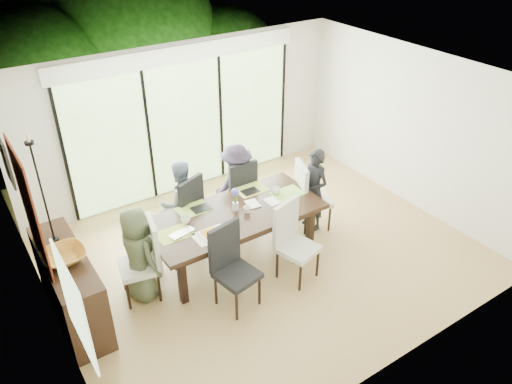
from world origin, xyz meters
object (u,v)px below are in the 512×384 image
chair_far_right (236,189)px  chair_near_left (237,270)px  sideboard (71,286)px  person_far_right (237,184)px  person_right_end (314,190)px  person_left_end (138,254)px  vase (235,206)px  cup_a (186,220)px  bowl (64,256)px  table_top (235,214)px  person_far_left (181,203)px  chair_left_end (138,261)px  chair_right_end (315,195)px  cup_c (276,191)px  chair_near_right (299,243)px  cup_b (247,210)px  chair_far_left (181,208)px  laptop (184,235)px

chair_far_right → chair_near_left: size_ratio=1.00×
sideboard → person_far_right: bearing=13.6°
person_far_right → person_right_end: bearing=137.6°
person_left_end → vase: size_ratio=10.75×
cup_a → sideboard: sideboard is taller
bowl → table_top: bearing=-0.6°
person_far_left → cup_a: (-0.25, -0.68, 0.16)m
chair_left_end → chair_right_end: size_ratio=1.00×
bowl → person_right_end: bearing=-0.4°
cup_a → cup_c: (1.50, -0.05, 0.00)m
person_left_end → bowl: person_left_end is taller
chair_near_right → cup_a: (-1.20, 1.02, 0.27)m
chair_near_left → person_left_end: person_left_end is taller
person_far_left → vase: size_ratio=10.75×
table_top → bowl: bearing=179.4°
chair_right_end → person_far_left: bearing=86.5°
chair_far_right → person_left_end: person_left_end is taller
person_left_end → chair_far_right: bearing=-80.8°
chair_left_end → person_far_left: size_ratio=0.85×
person_left_end → cup_a: 0.81m
cup_b → cup_c: 0.68m
chair_near_right → person_far_left: bearing=104.4°
person_right_end → cup_b: person_right_end is taller
chair_far_right → cup_a: chair_far_right is taller
person_far_right → cup_a: person_far_right is taller
person_far_left → chair_far_right: bearing=-173.7°
vase → bowl: bowl is taller
cup_b → person_far_left: bearing=122.8°
chair_far_left → chair_near_right: 1.96m
table_top → vase: 0.12m
chair_far_left → chair_near_left: (-0.05, -1.72, 0.00)m
cup_c → vase: bearing=-176.2°
chair_near_left → bowl: size_ratio=2.29×
table_top → cup_c: bearing=7.1°
table_top → person_far_right: bearing=56.5°
chair_far_right → chair_far_left: bearing=2.0°
chair_near_right → person_far_left: person_far_left is taller
sideboard → chair_left_end: bearing=-8.3°
chair_left_end → person_right_end: (2.98, 0.00, 0.10)m
chair_far_left → sideboard: chair_far_left is taller
chair_near_left → person_left_end: bearing=127.8°
chair_left_end → laptop: (0.65, -0.10, 0.23)m
chair_left_end → person_far_left: person_far_left is taller
table_top → chair_left_end: 1.51m
vase → cup_b: 0.18m
person_far_left → laptop: (-0.40, -0.93, 0.13)m
table_top → chair_far_right: size_ratio=2.18×
chair_far_right → bowl: size_ratio=2.29×
vase → chair_right_end: bearing=-2.0°
person_left_end → cup_a: bearing=-92.6°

